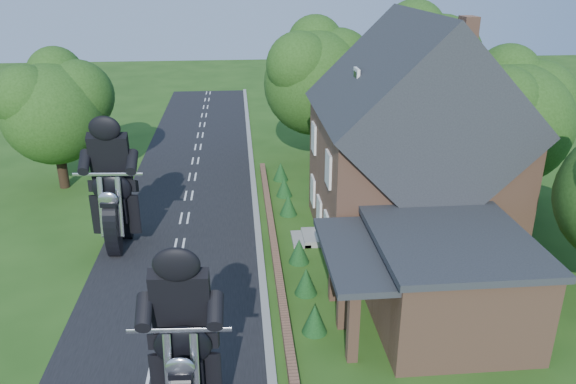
{
  "coord_description": "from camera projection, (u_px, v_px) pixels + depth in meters",
  "views": [
    {
      "loc": [
        2.88,
        -17.25,
        11.97
      ],
      "look_at": [
        4.94,
        5.21,
        2.8
      ],
      "focal_mm": 35.0,
      "sensor_mm": 36.0,
      "label": 1
    }
  ],
  "objects": [
    {
      "name": "motorcycle_follow",
      "position": [
        119.0,
        229.0,
        25.21
      ],
      "size": [
        0.66,
        2.03,
        1.85
      ],
      "primitive_type": null,
      "rotation": [
        0.0,
        0.0,
        3.06
      ],
      "color": "black",
      "rests_on": "ground"
    },
    {
      "name": "annex",
      "position": [
        444.0,
        279.0,
        19.6
      ],
      "size": [
        7.05,
        5.94,
        3.44
      ],
      "color": "#8C5F47",
      "rests_on": "ground"
    },
    {
      "name": "shrub_a",
      "position": [
        315.0,
        318.0,
        19.49
      ],
      "size": [
        0.9,
        0.9,
        1.1
      ],
      "primitive_type": "cone",
      "color": "#123A16",
      "rests_on": "ground"
    },
    {
      "name": "tree_behind_left",
      "position": [
        323.0,
        74.0,
        34.5
      ],
      "size": [
        6.94,
        6.4,
        9.16
      ],
      "color": "black",
      "rests_on": "ground"
    },
    {
      "name": "shrub_c",
      "position": [
        299.0,
        251.0,
        24.1
      ],
      "size": [
        0.9,
        0.9,
        1.1
      ],
      "primitive_type": "cone",
      "color": "#123A16",
      "rests_on": "ground"
    },
    {
      "name": "house",
      "position": [
        411.0,
        149.0,
        24.96
      ],
      "size": [
        9.54,
        8.64,
        10.24
      ],
      "color": "#8C5F47",
      "rests_on": "ground"
    },
    {
      "name": "shrub_d",
      "position": [
        288.0,
        205.0,
        28.72
      ],
      "size": [
        0.9,
        0.9,
        1.1
      ],
      "primitive_type": "cone",
      "color": "#123A16",
      "rests_on": "ground"
    },
    {
      "name": "ground",
      "position": [
        165.0,
        323.0,
        20.17
      ],
      "size": [
        120.0,
        120.0,
        0.0
      ],
      "primitive_type": "plane",
      "color": "#234A14",
      "rests_on": "ground"
    },
    {
      "name": "kerb",
      "position": [
        266.0,
        316.0,
        20.46
      ],
      "size": [
        0.3,
        80.0,
        0.12
      ],
      "primitive_type": "cube",
      "color": "gray",
      "rests_on": "ground"
    },
    {
      "name": "shrub_e",
      "position": [
        284.0,
        187.0,
        31.02
      ],
      "size": [
        0.9,
        0.9,
        1.1
      ],
      "primitive_type": "cone",
      "color": "#123A16",
      "rests_on": "ground"
    },
    {
      "name": "shrub_b",
      "position": [
        306.0,
        281.0,
        21.8
      ],
      "size": [
        0.9,
        0.9,
        1.1
      ],
      "primitive_type": "cone",
      "color": "#123A16",
      "rests_on": "ground"
    },
    {
      "name": "tree_house_right",
      "position": [
        519.0,
        113.0,
        27.57
      ],
      "size": [
        6.51,
        6.0,
        8.4
      ],
      "color": "black",
      "rests_on": "ground"
    },
    {
      "name": "garden_wall",
      "position": [
        274.0,
        248.0,
        25.07
      ],
      "size": [
        0.3,
        22.0,
        0.4
      ],
      "primitive_type": "cube",
      "color": "#8C5F47",
      "rests_on": "ground"
    },
    {
      "name": "road",
      "position": [
        165.0,
        323.0,
        20.17
      ],
      "size": [
        7.0,
        80.0,
        0.02
      ],
      "primitive_type": "cube",
      "color": "black",
      "rests_on": "ground"
    },
    {
      "name": "tree_far_road",
      "position": [
        60.0,
        104.0,
        30.79
      ],
      "size": [
        6.08,
        5.6,
        7.84
      ],
      "color": "black",
      "rests_on": "ground"
    },
    {
      "name": "shrub_f",
      "position": [
        281.0,
        171.0,
        33.33
      ],
      "size": [
        0.9,
        0.9,
        1.1
      ],
      "primitive_type": "cone",
      "color": "#123A16",
      "rests_on": "ground"
    },
    {
      "name": "tree_behind_house",
      "position": [
        424.0,
        67.0,
        33.91
      ],
      "size": [
        7.81,
        7.2,
        10.08
      ],
      "color": "black",
      "rests_on": "ground"
    }
  ]
}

